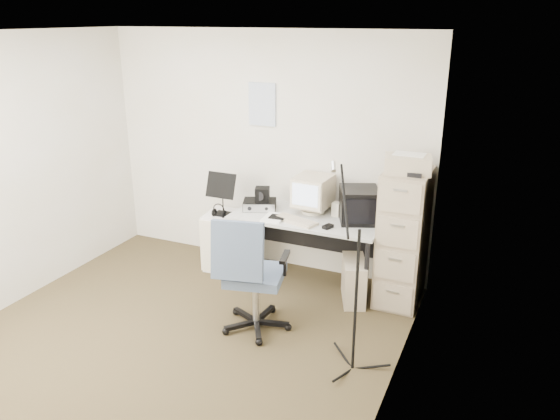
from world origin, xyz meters
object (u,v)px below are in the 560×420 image
at_px(office_chair, 255,273).
at_px(side_cart, 231,241).
at_px(desk, 307,250).
at_px(filing_cabinet, 403,238).

distance_m(office_chair, side_cart, 1.28).
xyz_separation_m(desk, office_chair, (-0.10, -0.99, 0.17)).
bearing_deg(side_cart, office_chair, -57.49).
bearing_deg(office_chair, side_cart, 115.96).
bearing_deg(filing_cabinet, office_chair, -135.72).
relative_size(filing_cabinet, side_cart, 2.08).
distance_m(filing_cabinet, side_cart, 1.87).
xyz_separation_m(desk, side_cart, (-0.88, -0.00, -0.05)).
bearing_deg(office_chair, desk, 71.80).
xyz_separation_m(filing_cabinet, side_cart, (-1.83, -0.03, -0.34)).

